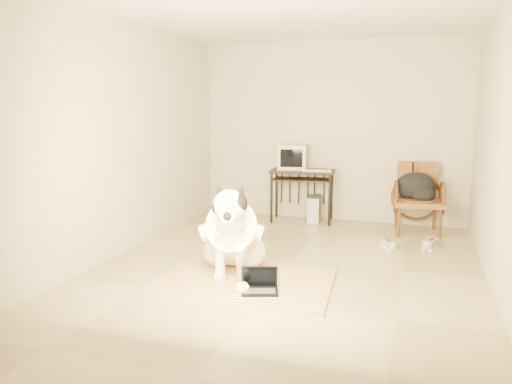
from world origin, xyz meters
The scene contains 17 objects.
floor centered at (0.00, 0.00, 0.00)m, with size 4.50×4.50×0.00m, color tan.
ceiling centered at (0.00, 0.00, 2.70)m, with size 4.50×4.50×0.00m, color silver.
wall_back centered at (0.00, 2.25, 1.35)m, with size 4.50×4.50×0.00m, color #BEB59B.
wall_front centered at (0.00, -2.25, 1.35)m, with size 4.50×4.50×0.00m, color #BEB59B.
wall_left centered at (-2.00, 0.00, 1.35)m, with size 4.50×4.50×0.00m, color #BEB59B.
wall_right centered at (2.00, 0.00, 1.35)m, with size 4.50×4.50×0.00m, color #BEB59B.
rug centered at (-0.26, -0.90, 0.01)m, with size 1.74×1.38×0.02m.
dog centered at (-0.50, -0.64, 0.40)m, with size 0.76×1.31×1.02m.
laptop centered at (-0.06, -1.10, 0.08)m, with size 0.39×0.34×0.24m.
computer_desk centered at (-0.37, 1.94, 0.68)m, with size 0.99×0.62×0.79m.
crt_monitor centered at (-0.54, 2.00, 0.97)m, with size 0.47×0.46×0.37m.
desk_keyboard centered at (-0.12, 1.83, 0.80)m, with size 0.41×0.15×0.03m, color beige.
pc_tower centered at (-0.18, 1.96, 0.20)m, with size 0.22×0.44×0.40m.
rattan_chair centered at (1.29, 1.82, 0.48)m, with size 0.69×0.68×0.96m.
backpack centered at (1.27, 1.76, 0.62)m, with size 0.54×0.47×0.40m.
sneaker_left centered at (0.98, 0.85, 0.04)m, with size 0.22×0.29×0.09m.
sneaker_right centered at (1.48, 1.01, 0.05)m, with size 0.22×0.33×0.11m.
Camera 1 is at (1.29, -5.31, 1.70)m, focal length 35.00 mm.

